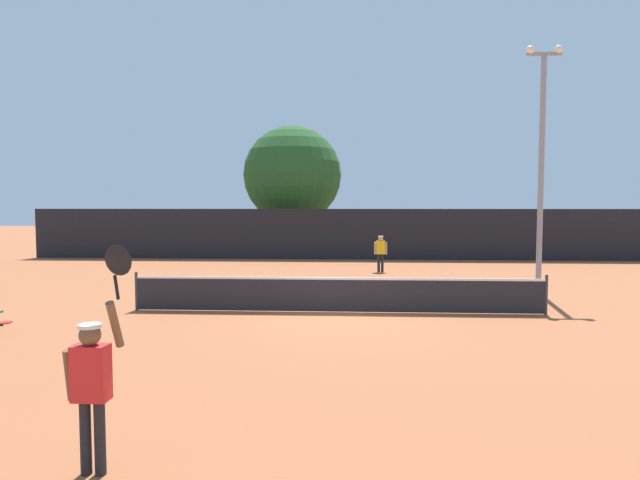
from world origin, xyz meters
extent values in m
plane|color=#9E5633|center=(0.00, 0.00, 0.00)|extent=(120.00, 120.00, 0.00)
cube|color=#232328|center=(0.00, 0.00, 0.48)|extent=(11.21, 0.03, 0.91)
cube|color=white|center=(0.00, 0.00, 0.93)|extent=(11.21, 0.04, 0.06)
cylinder|color=#333338|center=(-5.60, 0.00, 0.54)|extent=(0.08, 0.08, 1.07)
cylinder|color=#333338|center=(5.60, 0.00, 0.54)|extent=(0.08, 0.08, 1.07)
cube|color=black|center=(0.00, 14.53, 1.37)|extent=(34.27, 0.12, 2.73)
cube|color=red|center=(-2.43, -9.10, 1.13)|extent=(0.38, 0.22, 0.61)
sphere|color=brown|center=(-2.43, -9.10, 1.54)|extent=(0.23, 0.23, 0.23)
cylinder|color=white|center=(-2.43, -9.10, 1.64)|extent=(0.24, 0.24, 0.04)
cylinder|color=black|center=(-2.51, -9.10, 0.41)|extent=(0.12, 0.12, 0.82)
cylinder|color=black|center=(-2.35, -9.10, 0.41)|extent=(0.12, 0.12, 0.82)
cylinder|color=brown|center=(-2.67, -9.10, 1.10)|extent=(0.09, 0.17, 0.58)
cylinder|color=brown|center=(-2.19, -9.02, 1.64)|extent=(0.09, 0.32, 0.56)
cylinder|color=black|center=(-2.19, -8.96, 2.04)|extent=(0.04, 0.11, 0.28)
ellipsoid|color=black|center=(-2.19, -8.90, 2.33)|extent=(0.30, 0.13, 0.36)
cube|color=yellow|center=(1.69, 9.18, 1.07)|extent=(0.38, 0.22, 0.58)
sphere|color=tan|center=(1.69, 9.18, 1.47)|extent=(0.22, 0.22, 0.22)
cylinder|color=white|center=(1.69, 9.18, 1.56)|extent=(0.23, 0.23, 0.04)
cylinder|color=black|center=(1.61, 9.18, 0.39)|extent=(0.12, 0.12, 0.78)
cylinder|color=black|center=(1.77, 9.18, 0.39)|extent=(0.12, 0.12, 0.78)
cylinder|color=tan|center=(1.45, 9.18, 1.04)|extent=(0.09, 0.17, 0.55)
cylinder|color=tan|center=(1.93, 9.18, 1.04)|extent=(0.09, 0.15, 0.55)
sphere|color=#CCE033|center=(1.60, 3.42, 0.03)|extent=(0.07, 0.07, 0.07)
ellipsoid|color=red|center=(-8.22, -1.81, 0.02)|extent=(0.28, 0.36, 0.04)
cylinder|color=gray|center=(6.61, 3.56, 3.89)|extent=(0.18, 0.18, 7.77)
cube|color=gray|center=(6.61, 3.56, 7.82)|extent=(1.10, 0.10, 0.10)
sphere|color=#F2EDCC|center=(6.16, 3.56, 7.95)|extent=(0.28, 0.28, 0.28)
sphere|color=#F2EDCC|center=(7.06, 3.56, 7.95)|extent=(0.28, 0.28, 0.28)
cylinder|color=brown|center=(-3.26, 19.11, 1.27)|extent=(0.56, 0.56, 2.54)
sphere|color=#235123|center=(-3.26, 19.11, 4.81)|extent=(6.07, 6.07, 6.07)
cube|color=#B7B7BC|center=(-7.65, 21.70, 0.60)|extent=(2.45, 4.42, 0.90)
cube|color=#2D333D|center=(-7.65, 21.40, 1.37)|extent=(1.98, 2.41, 0.64)
cylinder|color=black|center=(-8.50, 23.10, 0.30)|extent=(0.22, 0.60, 0.60)
cylinder|color=black|center=(-6.80, 23.10, 0.30)|extent=(0.22, 0.60, 0.60)
cylinder|color=black|center=(-8.50, 20.30, 0.30)|extent=(0.22, 0.60, 0.60)
cylinder|color=black|center=(-6.80, 20.30, 0.30)|extent=(0.22, 0.60, 0.60)
cube|color=white|center=(2.08, 23.15, 0.60)|extent=(2.45, 4.42, 0.90)
cube|color=#2D333D|center=(2.08, 22.85, 1.37)|extent=(1.98, 2.41, 0.64)
cylinder|color=black|center=(1.23, 24.55, 0.30)|extent=(0.22, 0.60, 0.60)
cylinder|color=black|center=(2.93, 24.55, 0.30)|extent=(0.22, 0.60, 0.60)
cylinder|color=black|center=(1.23, 21.75, 0.30)|extent=(0.22, 0.60, 0.60)
cylinder|color=black|center=(2.93, 21.75, 0.30)|extent=(0.22, 0.60, 0.60)
camera|label=1|loc=(0.35, -14.70, 2.93)|focal=30.44mm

